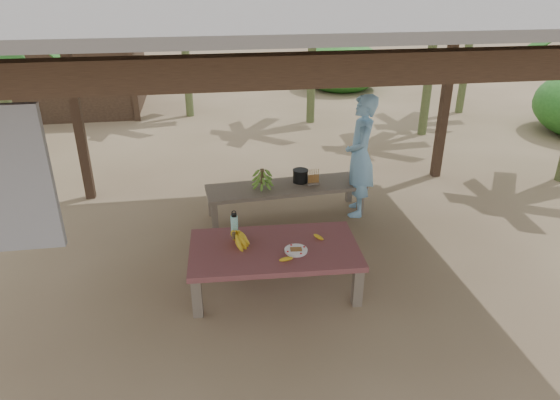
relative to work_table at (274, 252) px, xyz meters
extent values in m
plane|color=brown|center=(0.37, 0.47, -0.43)|extent=(80.00, 80.00, 0.00)
cube|color=black|center=(-2.43, 2.77, 0.92)|extent=(0.13, 0.13, 2.70)
cube|color=black|center=(3.17, 2.77, 0.92)|extent=(0.13, 0.13, 2.70)
cube|color=black|center=(0.37, -1.83, 2.27)|extent=(5.80, 0.14, 0.18)
cube|color=black|center=(0.37, 2.77, 2.27)|extent=(5.80, 0.14, 0.18)
cube|color=slate|center=(0.37, 0.47, 2.49)|extent=(6.60, 5.60, 0.06)
cube|color=slate|center=(-1.73, -1.83, 1.72)|extent=(0.45, 0.05, 0.85)
cube|color=brown|center=(-0.84, -0.38, -0.21)|extent=(0.10, 0.10, 0.44)
cube|color=brown|center=(0.80, -0.46, -0.21)|extent=(0.10, 0.10, 0.44)
cube|color=brown|center=(-0.80, 0.46, -0.21)|extent=(0.10, 0.10, 0.44)
cube|color=brown|center=(0.84, 0.38, -0.21)|extent=(0.10, 0.10, 0.44)
cube|color=maroon|center=(0.00, 0.00, 0.04)|extent=(1.85, 1.09, 0.06)
cube|color=brown|center=(-0.59, 1.41, -0.23)|extent=(0.09, 0.09, 0.40)
cube|color=brown|center=(1.46, 1.56, -0.23)|extent=(0.09, 0.09, 0.40)
cube|color=brown|center=(-0.63, 1.87, -0.23)|extent=(0.09, 0.09, 0.40)
cube|color=brown|center=(1.43, 2.02, -0.23)|extent=(0.09, 0.09, 0.40)
cube|color=brown|center=(0.42, 1.71, -0.01)|extent=(2.24, 0.76, 0.05)
cylinder|color=white|center=(0.21, -0.14, 0.07)|extent=(0.22, 0.22, 0.01)
cylinder|color=white|center=(0.21, -0.14, 0.09)|extent=(0.24, 0.24, 0.02)
cube|color=brown|center=(0.21, -0.14, 0.09)|extent=(0.13, 0.10, 0.02)
ellipsoid|color=yellow|center=(0.08, -0.29, 0.09)|extent=(0.17, 0.10, 0.04)
ellipsoid|color=yellow|center=(0.51, 0.10, 0.09)|extent=(0.12, 0.13, 0.04)
cylinder|color=#44D4C6|center=(-0.40, 0.33, 0.18)|extent=(0.08, 0.08, 0.23)
cylinder|color=black|center=(-0.40, 0.33, 0.31)|extent=(0.06, 0.06, 0.03)
torus|color=black|center=(-0.40, 0.33, 0.34)|extent=(0.05, 0.01, 0.05)
cylinder|color=black|center=(0.64, 1.81, 0.10)|extent=(0.21, 0.21, 0.18)
imported|color=#73ACDA|center=(1.44, 1.63, 0.42)|extent=(0.56, 0.71, 1.71)
cube|color=black|center=(-4.13, 8.47, 0.57)|extent=(4.00, 3.00, 2.00)
cube|color=brown|center=(-4.13, 7.62, 1.92)|extent=(4.40, 1.73, 1.00)
cube|color=brown|center=(-4.13, 9.32, 1.92)|extent=(4.40, 1.73, 1.00)
cylinder|color=#596638|center=(3.90, 4.99, 1.06)|extent=(0.18, 0.18, 2.99)
cylinder|color=#596638|center=(1.75, 6.24, 1.03)|extent=(0.18, 0.18, 2.92)
cylinder|color=#596638|center=(-0.95, 7.21, 1.23)|extent=(0.18, 0.18, 3.33)
cylinder|color=#596638|center=(-3.67, 3.68, 0.98)|extent=(0.18, 0.18, 2.82)
cylinder|color=#596638|center=(5.50, 6.48, 1.28)|extent=(0.18, 0.18, 3.42)
camera|label=1|loc=(-0.66, -4.55, 2.78)|focal=32.00mm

